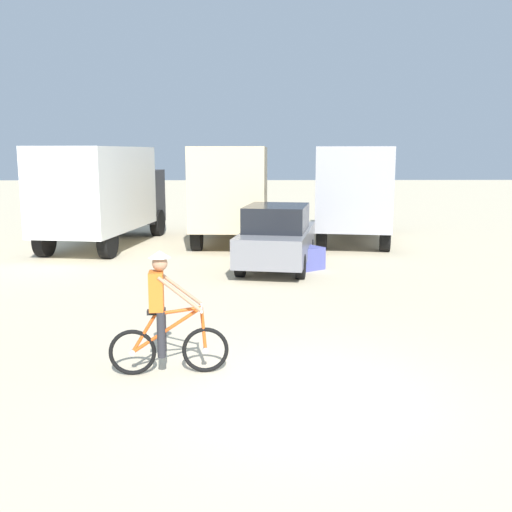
# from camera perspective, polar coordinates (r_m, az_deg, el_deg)

# --- Properties ---
(ground_plane) EXTENTS (120.00, 120.00, 0.00)m
(ground_plane) POSITION_cam_1_polar(r_m,az_deg,el_deg) (8.15, 4.07, -13.14)
(ground_plane) COLOR beige
(box_truck_white_box) EXTENTS (3.36, 7.03, 3.35)m
(box_truck_white_box) POSITION_cam_1_polar(r_m,az_deg,el_deg) (20.82, -14.47, 6.04)
(box_truck_white_box) COLOR white
(box_truck_white_box) RESTS_ON ground
(box_truck_tan_camper) EXTENTS (2.73, 6.87, 3.35)m
(box_truck_tan_camper) POSITION_cam_1_polar(r_m,az_deg,el_deg) (21.49, -2.24, 6.46)
(box_truck_tan_camper) COLOR #CCB78E
(box_truck_tan_camper) RESTS_ON ground
(box_truck_grey_hauler) EXTENTS (3.50, 7.06, 3.35)m
(box_truck_grey_hauler) POSITION_cam_1_polar(r_m,az_deg,el_deg) (21.77, 9.43, 6.38)
(box_truck_grey_hauler) COLOR #9E9EA3
(box_truck_grey_hauler) RESTS_ON ground
(sedan_parked) EXTENTS (2.51, 4.45, 1.76)m
(sedan_parked) POSITION_cam_1_polar(r_m,az_deg,el_deg) (16.33, 2.03, 1.84)
(sedan_parked) COLOR slate
(sedan_parked) RESTS_ON ground
(cyclist_orange_shirt) EXTENTS (1.73, 0.52, 1.82)m
(cyclist_orange_shirt) POSITION_cam_1_polar(r_m,az_deg,el_deg) (8.67, -8.80, -5.85)
(cyclist_orange_shirt) COLOR black
(cyclist_orange_shirt) RESTS_ON ground
(supply_crate) EXTENTS (1.12, 1.12, 0.61)m
(supply_crate) POSITION_cam_1_polar(r_m,az_deg,el_deg) (16.43, 4.71, -0.17)
(supply_crate) COLOR #4C5199
(supply_crate) RESTS_ON ground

